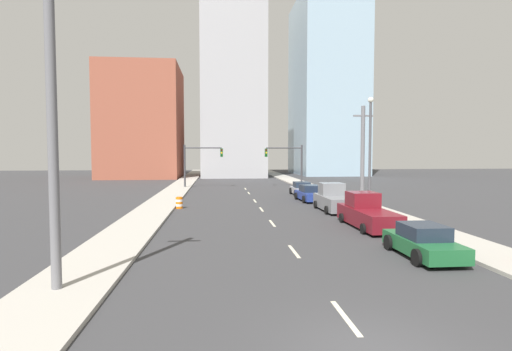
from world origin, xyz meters
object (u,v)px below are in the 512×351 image
object	(u,v)px
pickup_truck_maroon	(367,213)
utility_pole_left_near	(52,131)
traffic_signal_left	(197,159)
traffic_signal_right	(290,159)
sedan_blue	(310,194)
sedan_green	(423,242)
utility_pole_right_mid	(363,156)
pickup_truck_gray	(334,200)
traffic_barrel	(179,203)
street_lamp	(370,146)
sedan_silver	(302,189)

from	to	relation	value
pickup_truck_maroon	utility_pole_left_near	bearing A→B (deg)	-144.95
utility_pole_left_near	pickup_truck_maroon	distance (m)	18.16
traffic_signal_left	traffic_signal_right	size ratio (longest dim) A/B	1.00
pickup_truck_maroon	sedan_blue	world-z (taller)	pickup_truck_maroon
traffic_signal_right	sedan_green	size ratio (longest dim) A/B	1.27
sedan_green	utility_pole_right_mid	bearing A→B (deg)	79.91
utility_pole_left_near	sedan_green	distance (m)	15.19
sedan_blue	pickup_truck_gray	bearing A→B (deg)	-89.30
traffic_signal_left	pickup_truck_gray	distance (m)	25.02
traffic_signal_right	sedan_blue	size ratio (longest dim) A/B	1.20
traffic_signal_right	pickup_truck_maroon	xyz separation A→B (m)	(-0.50, -28.84, -2.88)
sedan_green	pickup_truck_maroon	world-z (taller)	pickup_truck_maroon
traffic_barrel	street_lamp	bearing A→B (deg)	-10.67
traffic_signal_right	street_lamp	bearing A→B (deg)	-84.31
traffic_signal_right	utility_pole_left_near	distance (m)	41.85
utility_pole_left_near	pickup_truck_maroon	world-z (taller)	utility_pole_left_near
traffic_signal_left	sedan_green	size ratio (longest dim) A/B	1.27
utility_pole_left_near	traffic_barrel	world-z (taller)	utility_pole_left_near
traffic_signal_left	pickup_truck_gray	size ratio (longest dim) A/B	1.07
utility_pole_right_mid	traffic_barrel	bearing A→B (deg)	174.40
pickup_truck_gray	traffic_barrel	bearing A→B (deg)	168.27
pickup_truck_gray	street_lamp	bearing A→B (deg)	-8.29
traffic_signal_left	utility_pole_left_near	distance (m)	39.22
pickup_truck_gray	sedan_blue	size ratio (longest dim) A/B	1.12
utility_pole_right_mid	sedan_green	xyz separation A→B (m)	(-2.82, -15.04, -3.63)
sedan_green	sedan_blue	bearing A→B (deg)	91.19
utility_pole_left_near	street_lamp	xyz separation A→B (m)	(17.03, 16.85, -0.14)
sedan_silver	street_lamp	bearing A→B (deg)	-76.75
traffic_signal_left	sedan_green	world-z (taller)	traffic_signal_left
traffic_signal_left	pickup_truck_maroon	world-z (taller)	traffic_signal_left
traffic_barrel	street_lamp	xyz separation A→B (m)	(14.97, -2.82, 4.63)
traffic_signal_right	utility_pole_left_near	world-z (taller)	utility_pole_left_near
utility_pole_left_near	street_lamp	size ratio (longest dim) A/B	1.15
traffic_signal_left	sedan_silver	xyz separation A→B (m)	(11.69, -10.26, -3.05)
pickup_truck_maroon	pickup_truck_gray	xyz separation A→B (m)	(-0.02, 6.96, 0.03)
pickup_truck_gray	sedan_blue	distance (m)	6.42
traffic_signal_right	pickup_truck_maroon	bearing A→B (deg)	-90.99
traffic_signal_left	sedan_silver	distance (m)	15.85
traffic_signal_left	traffic_signal_right	bearing A→B (deg)	0.00
utility_pole_right_mid	sedan_blue	size ratio (longest dim) A/B	1.78
utility_pole_left_near	sedan_blue	world-z (taller)	utility_pole_left_near
traffic_signal_right	pickup_truck_maroon	size ratio (longest dim) A/B	0.92
traffic_signal_left	sedan_blue	bearing A→B (deg)	-53.66
traffic_signal_right	street_lamp	distance (m)	22.42
sedan_green	pickup_truck_maroon	bearing A→B (deg)	89.05
utility_pole_right_mid	traffic_signal_left	bearing A→B (deg)	124.64
sedan_blue	sedan_silver	size ratio (longest dim) A/B	1.10
sedan_blue	sedan_silver	xyz separation A→B (m)	(0.30, 5.22, -0.03)
pickup_truck_maroon	pickup_truck_gray	distance (m)	6.96
traffic_signal_right	traffic_signal_left	bearing A→B (deg)	180.00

